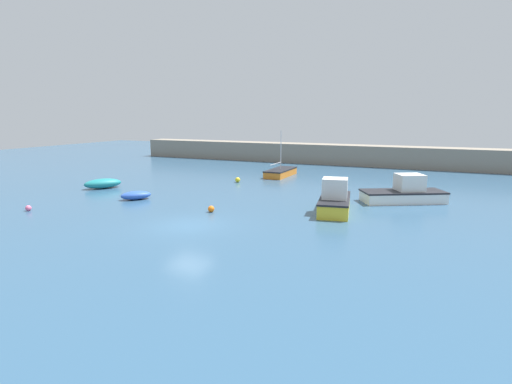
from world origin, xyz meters
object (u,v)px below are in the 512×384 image
(sailboat_short_mast, at_px, (281,172))
(mooring_buoy_yellow, at_px, (238,180))
(fishing_dinghy_green, at_px, (136,195))
(rowboat_white_midwater, at_px, (103,183))
(motorboat_with_cabin, at_px, (335,201))
(mooring_buoy_pink, at_px, (28,208))
(motorboat_grey_hull, at_px, (404,193))
(mooring_buoy_orange, at_px, (211,209))

(sailboat_short_mast, distance_m, mooring_buoy_yellow, 5.81)
(fishing_dinghy_green, height_order, sailboat_short_mast, sailboat_short_mast)
(fishing_dinghy_green, bearing_deg, sailboat_short_mast, 20.68)
(rowboat_white_midwater, height_order, sailboat_short_mast, sailboat_short_mast)
(fishing_dinghy_green, height_order, motorboat_with_cabin, motorboat_with_cabin)
(mooring_buoy_yellow, bearing_deg, motorboat_with_cabin, -35.51)
(fishing_dinghy_green, bearing_deg, rowboat_white_midwater, 107.68)
(rowboat_white_midwater, bearing_deg, mooring_buoy_pink, 45.94)
(motorboat_with_cabin, xyz_separation_m, mooring_buoy_pink, (-18.68, -8.06, -0.58))
(mooring_buoy_yellow, bearing_deg, fishing_dinghy_green, -108.99)
(fishing_dinghy_green, xyz_separation_m, mooring_buoy_yellow, (3.50, 10.16, -0.08))
(motorboat_grey_hull, bearing_deg, fishing_dinghy_green, -6.99)
(motorboat_grey_hull, height_order, mooring_buoy_orange, motorboat_grey_hull)
(mooring_buoy_pink, bearing_deg, motorboat_with_cabin, 23.34)
(sailboat_short_mast, distance_m, mooring_buoy_pink, 23.50)
(rowboat_white_midwater, height_order, mooring_buoy_pink, rowboat_white_midwater)
(sailboat_short_mast, bearing_deg, mooring_buoy_yellow, 156.77)
(mooring_buoy_yellow, bearing_deg, rowboat_white_midwater, -140.74)
(motorboat_with_cabin, distance_m, motorboat_grey_hull, 6.47)
(mooring_buoy_orange, distance_m, mooring_buoy_pink, 12.22)
(sailboat_short_mast, relative_size, mooring_buoy_orange, 12.48)
(fishing_dinghy_green, bearing_deg, motorboat_grey_hull, -27.09)
(fishing_dinghy_green, distance_m, mooring_buoy_yellow, 10.75)
(mooring_buoy_orange, bearing_deg, mooring_buoy_yellow, 108.25)
(sailboat_short_mast, height_order, mooring_buoy_yellow, sailboat_short_mast)
(fishing_dinghy_green, relative_size, mooring_buoy_pink, 6.20)
(mooring_buoy_pink, height_order, mooring_buoy_yellow, mooring_buoy_yellow)
(mooring_buoy_pink, bearing_deg, fishing_dinghy_green, 55.10)
(rowboat_white_midwater, xyz_separation_m, motorboat_grey_hull, (24.40, 4.79, 0.26))
(rowboat_white_midwater, height_order, motorboat_grey_hull, motorboat_grey_hull)
(sailboat_short_mast, bearing_deg, rowboat_white_midwater, 138.55)
(motorboat_grey_hull, distance_m, mooring_buoy_pink, 26.20)
(motorboat_grey_hull, bearing_deg, rowboat_white_midwater, -17.44)
(motorboat_grey_hull, xyz_separation_m, mooring_buoy_pink, (-22.65, -13.16, -0.49))
(rowboat_white_midwater, xyz_separation_m, mooring_buoy_yellow, (9.31, 7.61, -0.18))
(motorboat_grey_hull, xyz_separation_m, mooring_buoy_yellow, (-15.09, 2.83, -0.44))
(fishing_dinghy_green, distance_m, sailboat_short_mast, 16.55)
(rowboat_white_midwater, height_order, mooring_buoy_orange, rowboat_white_midwater)
(mooring_buoy_orange, bearing_deg, fishing_dinghy_green, 171.01)
(mooring_buoy_orange, height_order, mooring_buoy_pink, mooring_buoy_orange)
(mooring_buoy_orange, bearing_deg, motorboat_with_cabin, 24.56)
(sailboat_short_mast, height_order, mooring_buoy_orange, sailboat_short_mast)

